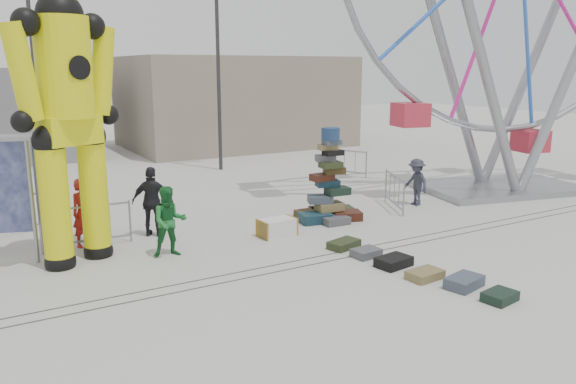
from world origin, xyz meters
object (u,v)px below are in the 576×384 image
barricade_dummy_b (15,215)px  barricade_wheel_front (394,191)px  pedestrian_red (84,213)px  pedestrian_green (169,222)px  lamp_post_right (220,66)px  crash_test_dummy (68,109)px  pedestrian_black (153,202)px  steamer_trunk (277,227)px  barricade_dummy_c (89,226)px  lamp_post_left (37,66)px  barricade_wheel_back (344,162)px  pedestrian_grey (416,182)px  suitcase_tower (328,194)px

barricade_dummy_b → barricade_wheel_front: same height
pedestrian_red → pedestrian_green: size_ratio=1.02×
lamp_post_right → crash_test_dummy: 12.31m
crash_test_dummy → pedestrian_black: size_ratio=3.57×
steamer_trunk → pedestrian_black: 3.38m
barricade_dummy_c → steamer_trunk: bearing=-15.1°
barricade_dummy_c → pedestrian_black: pedestrian_black is taller
lamp_post_right → pedestrian_black: bearing=-124.2°
steamer_trunk → pedestrian_red: (-4.62, 1.65, 0.64)m
lamp_post_right → lamp_post_left: 7.28m
barricade_dummy_b → pedestrian_green: bearing=-61.5°
barricade_wheel_back → pedestrian_green: bearing=-84.0°
barricade_wheel_front → pedestrian_grey: bearing=-66.1°
pedestrian_green → pedestrian_black: size_ratio=0.91×
barricade_wheel_back → pedestrian_green: size_ratio=1.18×
barricade_dummy_b → steamer_trunk: bearing=-41.3°
crash_test_dummy → lamp_post_right: bearing=28.1°
lamp_post_left → suitcase_tower: bearing=-60.9°
lamp_post_left → steamer_trunk: 13.40m
crash_test_dummy → pedestrian_red: 2.92m
lamp_post_left → suitcase_tower: (6.30, -11.33, -3.72)m
suitcase_tower → barricade_wheel_front: 2.59m
crash_test_dummy → barricade_wheel_back: (11.58, 5.60, -2.98)m
barricade_dummy_b → pedestrian_grey: (11.66, -2.92, 0.22)m
steamer_trunk → pedestrian_black: (-2.85, 1.66, 0.71)m
lamp_post_right → pedestrian_grey: (2.80, -9.27, -3.72)m
pedestrian_grey → pedestrian_black: bearing=-93.9°
pedestrian_red → pedestrian_black: (1.77, 0.02, 0.07)m
suitcase_tower → barricade_wheel_back: bearing=62.8°
lamp_post_left → pedestrian_red: 10.97m
crash_test_dummy → barricade_wheel_back: 13.21m
barricade_wheel_front → pedestrian_green: bearing=121.1°
crash_test_dummy → barricade_dummy_b: (-1.08, 3.14, -2.98)m
lamp_post_right → pedestrian_red: (-7.44, -8.35, -3.61)m
suitcase_tower → barricade_wheel_front: bearing=13.8°
lamp_post_left → barricade_wheel_back: lamp_post_left is taller
suitcase_tower → barricade_wheel_back: 7.06m
barricade_wheel_back → pedestrian_red: (-11.24, -4.46, 0.32)m
barricade_dummy_b → barricade_wheel_front: bearing=-25.3°
lamp_post_right → barricade_wheel_front: (1.88, -9.27, -3.93)m
crash_test_dummy → pedestrian_black: crash_test_dummy is taller
barricade_wheel_back → lamp_post_left: bearing=-145.7°
pedestrian_grey → barricade_dummy_c: bearing=-92.0°
barricade_dummy_c → barricade_wheel_front: 9.26m
barricade_dummy_b → pedestrian_green: pedestrian_green is taller
barricade_dummy_c → pedestrian_grey: 10.17m
lamp_post_left → barricade_wheel_front: bearing=-51.7°
pedestrian_green → lamp_post_left: bearing=106.3°
barricade_dummy_b → barricade_dummy_c: same height
steamer_trunk → pedestrian_grey: bearing=3.6°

